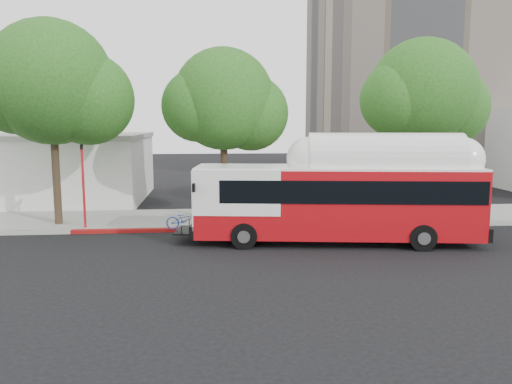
% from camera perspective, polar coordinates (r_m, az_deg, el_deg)
% --- Properties ---
extents(ground, '(120.00, 120.00, 0.00)m').
position_cam_1_polar(ground, '(19.60, -0.20, -6.81)').
color(ground, black).
rests_on(ground, ground).
extents(sidewalk, '(60.00, 5.00, 0.15)m').
position_cam_1_polar(sidewalk, '(25.91, -1.44, -2.96)').
color(sidewalk, gray).
rests_on(sidewalk, ground).
extents(curb_strip, '(60.00, 0.30, 0.15)m').
position_cam_1_polar(curb_strip, '(23.36, -1.02, -4.18)').
color(curb_strip, gray).
rests_on(curb_strip, ground).
extents(red_curb_segment, '(10.00, 0.32, 0.16)m').
position_cam_1_polar(red_curb_segment, '(23.35, -8.41, -4.27)').
color(red_curb_segment, maroon).
rests_on(red_curb_segment, ground).
extents(street_tree_left, '(6.67, 5.80, 9.74)m').
position_cam_1_polar(street_tree_left, '(25.43, -21.28, 11.07)').
color(street_tree_left, '#2D2116').
rests_on(street_tree_left, ground).
extents(street_tree_mid, '(5.75, 5.00, 8.62)m').
position_cam_1_polar(street_tree_mid, '(24.97, -2.80, 10.06)').
color(street_tree_mid, '#2D2116').
rests_on(street_tree_mid, ground).
extents(street_tree_right, '(6.21, 5.40, 9.18)m').
position_cam_1_polar(street_tree_right, '(27.12, 19.27, 10.21)').
color(street_tree_right, '#2D2116').
rests_on(street_tree_right, ground).
extents(low_commercial_bldg, '(16.20, 10.20, 4.25)m').
position_cam_1_polar(low_commercial_bldg, '(35.24, -25.70, 2.59)').
color(low_commercial_bldg, silver).
rests_on(low_commercial_bldg, ground).
extents(transit_bus, '(12.61, 4.00, 3.68)m').
position_cam_1_polar(transit_bus, '(20.89, 9.39, -1.18)').
color(transit_bus, '#A60B11').
rests_on(transit_bus, ground).
extents(signal_pole, '(0.11, 0.38, 4.00)m').
position_cam_1_polar(signal_pole, '(24.22, -19.12, 0.56)').
color(signal_pole, red).
rests_on(signal_pole, ground).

